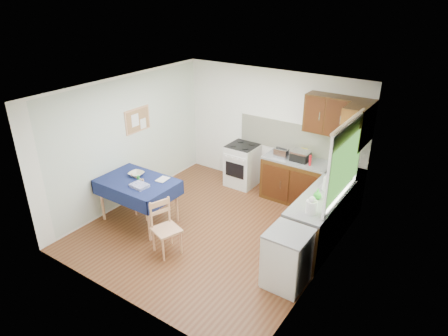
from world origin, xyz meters
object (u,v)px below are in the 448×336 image
Objects in this scene: toaster at (281,153)px; dish_rack at (331,187)px; kettle at (312,206)px; dining_table at (138,186)px; chair_far at (144,194)px; chair_near at (165,226)px; sandwich_press at (300,156)px.

dish_rack is (1.28, -0.69, -0.07)m from toaster.
kettle is at bearing -89.86° from dish_rack.
toaster is 2.09m from kettle.
chair_far is at bearing 105.69° from dining_table.
dish_rack is (3.04, 1.32, 0.47)m from chair_far.
kettle reaches higher than toaster.
dining_table is at bearing 110.60° from chair_far.
dish_rack is at bearing -150.73° from chair_far.
chair_near is 2.70× the size of sandwich_press.
kettle is (2.02, 1.00, 0.55)m from chair_near.
dish_rack reaches higher than dining_table.
dining_table is 0.33m from chair_far.
dining_table is 2.80m from toaster.
toaster reaches higher than chair_near.
dining_table is 4.84× the size of kettle.
kettle is at bearing -166.99° from chair_far.
sandwich_press is (2.08, 2.27, 0.27)m from dining_table.
toaster reaches higher than sandwich_press.
kettle reaches higher than dining_table.
chair_far is at bearing -139.89° from sandwich_press.
toaster is 0.38m from sandwich_press.
toaster is at bearing 149.91° from dish_rack.
dish_rack is (3.00, 1.50, 0.20)m from dining_table.
kettle is at bearing -44.62° from chair_near.
chair_near is at bearing -116.09° from sandwich_press.
dish_rack is at bearing -44.51° from sandwich_press.
kettle is at bearing 11.60° from dining_table.
chair_near is at bearing -153.73° from kettle.
chair_far is 3.15m from kettle.
chair_far is 1.22m from chair_near.
chair_far is at bearing -140.64° from toaster.
dining_table is 1.58× the size of chair_far.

